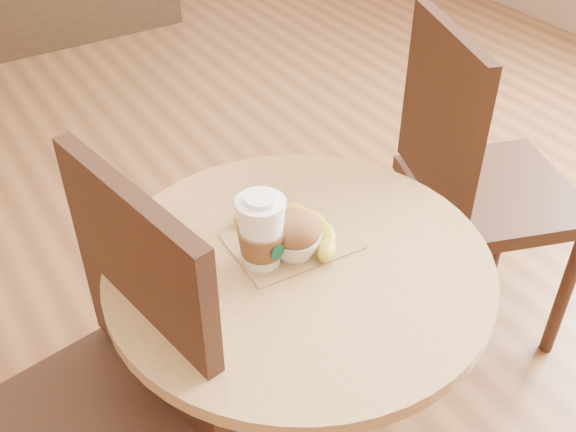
% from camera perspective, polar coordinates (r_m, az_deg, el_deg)
% --- Properties ---
extents(cafe_table, '(0.75, 0.75, 0.75)m').
position_cam_1_polar(cafe_table, '(1.43, 0.88, -9.72)').
color(cafe_table, black).
rests_on(cafe_table, ground).
extents(chair_left, '(0.51, 0.51, 1.01)m').
position_cam_1_polar(chair_left, '(1.35, -15.64, -15.80)').
color(chair_left, '#321C11').
rests_on(chair_left, ground).
extents(chair_right, '(0.56, 0.56, 0.99)m').
position_cam_1_polar(chair_right, '(1.93, 15.39, 2.89)').
color(chair_right, '#321C11').
rests_on(chair_right, ground).
extents(kraft_bag, '(0.25, 0.19, 0.00)m').
position_cam_1_polar(kraft_bag, '(1.33, 0.31, -2.12)').
color(kraft_bag, '#9C7A4B').
rests_on(kraft_bag, cafe_table).
extents(coffee_cup, '(0.09, 0.09, 0.15)m').
position_cam_1_polar(coffee_cup, '(1.24, -2.27, -1.53)').
color(coffee_cup, white).
rests_on(coffee_cup, cafe_table).
extents(muffin, '(0.10, 0.10, 0.09)m').
position_cam_1_polar(muffin, '(1.28, 0.61, -1.60)').
color(muffin, silver).
rests_on(muffin, kraft_bag).
extents(banana, '(0.24, 0.28, 0.03)m').
position_cam_1_polar(banana, '(1.33, 0.39, -1.11)').
color(banana, gold).
rests_on(banana, kraft_bag).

